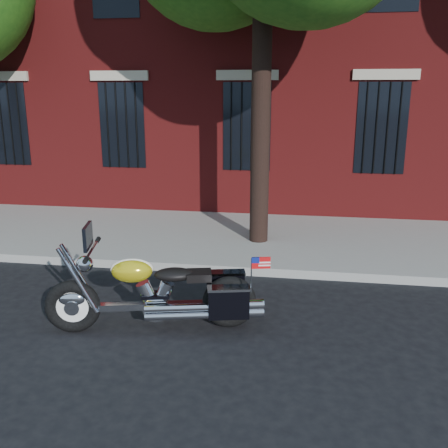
# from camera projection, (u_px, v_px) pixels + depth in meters

# --- Properties ---
(ground) EXTENTS (120.00, 120.00, 0.00)m
(ground) POSITION_uv_depth(u_px,v_px,m) (206.00, 306.00, 7.23)
(ground) COLOR black
(ground) RESTS_ON ground
(curb) EXTENTS (40.00, 0.16, 0.15)m
(curb) POSITION_uv_depth(u_px,v_px,m) (221.00, 269.00, 8.53)
(curb) COLOR gray
(curb) RESTS_ON ground
(sidewalk) EXTENTS (40.00, 3.60, 0.15)m
(sidewalk) POSITION_uv_depth(u_px,v_px,m) (236.00, 237.00, 10.32)
(sidewalk) COLOR gray
(sidewalk) RESTS_ON ground
(motorcycle) EXTENTS (2.86, 1.19, 1.43)m
(motorcycle) POSITION_uv_depth(u_px,v_px,m) (163.00, 295.00, 6.40)
(motorcycle) COLOR black
(motorcycle) RESTS_ON ground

